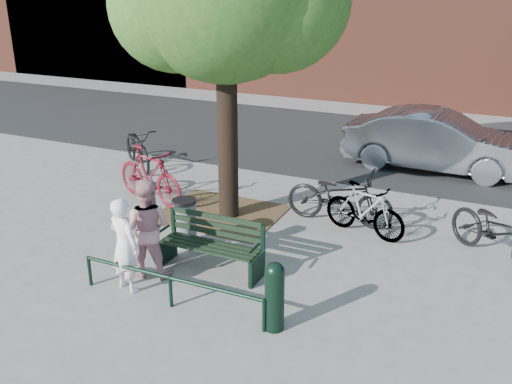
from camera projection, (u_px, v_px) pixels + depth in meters
The scene contains 15 objects.
ground at pixel (211, 271), 9.46m from camera, with size 90.00×90.00×0.00m, color gray.
dirt_pit at pixel (220, 213), 11.71m from camera, with size 2.40×2.00×0.02m, color brown.
road at pixel (352, 143), 16.67m from camera, with size 40.00×7.00×0.01m, color black.
park_bench at pixel (212, 243), 9.36m from camera, with size 1.74×0.54×0.97m.
guard_railing at pixel (170, 282), 8.30m from camera, with size 3.06×0.06×0.51m.
person_left at pixel (124, 245), 8.65m from camera, with size 0.55×0.36×1.52m, color white.
person_right at pixel (147, 228), 9.09m from camera, with size 0.80×0.62×1.64m, color #C3868E.
bollard at pixel (274, 294), 7.72m from camera, with size 0.27×0.27×1.02m.
litter_bin at pixel (185, 223), 10.19m from camera, with size 0.44×0.44×0.89m.
bicycle_a at pixel (138, 147), 14.42m from camera, with size 0.70×2.00×1.05m, color black.
bicycle_b at pixel (149, 175), 12.17m from camera, with size 0.57×2.01×1.21m, color #570C16.
bicycle_c at pixel (340, 196), 11.11m from camera, with size 0.74×2.13×1.12m, color black.
bicycle_d at pixel (365, 210), 10.62m from camera, with size 0.47×1.67×1.01m, color gray.
bicycle_e at pixel (499, 231), 9.61m from camera, with size 0.73×2.10×1.10m, color black.
parked_car at pixel (437, 141), 14.14m from camera, with size 1.57×4.50×1.48m, color gray.
Camera 1 is at (4.19, -7.29, 4.58)m, focal length 40.00 mm.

